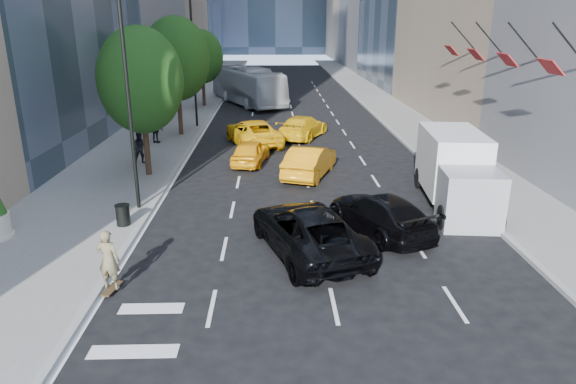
{
  "coord_description": "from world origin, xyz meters",
  "views": [
    {
      "loc": [
        -0.7,
        -16.86,
        7.76
      ],
      "look_at": [
        -0.16,
        1.55,
        1.6
      ],
      "focal_mm": 32.0,
      "sensor_mm": 36.0,
      "label": 1
    }
  ],
  "objects_px": {
    "skateboarder": "(109,264)",
    "city_bus": "(247,86)",
    "black_sedan_lincoln": "(308,230)",
    "box_truck": "(456,171)",
    "black_sedan_mercedes": "(380,214)",
    "trash_can": "(123,215)"
  },
  "relations": [
    {
      "from": "city_bus",
      "to": "trash_can",
      "type": "height_order",
      "value": "city_bus"
    },
    {
      "from": "skateboarder",
      "to": "city_bus",
      "type": "bearing_deg",
      "value": -82.76
    },
    {
      "from": "skateboarder",
      "to": "black_sedan_mercedes",
      "type": "xyz_separation_m",
      "value": [
        8.95,
        4.35,
        -0.18
      ]
    },
    {
      "from": "black_sedan_mercedes",
      "to": "black_sedan_lincoln",
      "type": "bearing_deg",
      "value": 7.82
    },
    {
      "from": "black_sedan_lincoln",
      "to": "box_truck",
      "type": "distance_m",
      "value": 8.21
    },
    {
      "from": "skateboarder",
      "to": "city_bus",
      "type": "distance_m",
      "value": 36.96
    },
    {
      "from": "skateboarder",
      "to": "trash_can",
      "type": "bearing_deg",
      "value": -67.73
    },
    {
      "from": "skateboarder",
      "to": "black_sedan_mercedes",
      "type": "height_order",
      "value": "skateboarder"
    },
    {
      "from": "black_sedan_lincoln",
      "to": "black_sedan_mercedes",
      "type": "xyz_separation_m",
      "value": [
        2.85,
        1.71,
        -0.08
      ]
    },
    {
      "from": "box_truck",
      "to": "trash_can",
      "type": "height_order",
      "value": "box_truck"
    },
    {
      "from": "city_bus",
      "to": "box_truck",
      "type": "bearing_deg",
      "value": -94.68
    },
    {
      "from": "black_sedan_mercedes",
      "to": "trash_can",
      "type": "distance_m",
      "value": 9.98
    },
    {
      "from": "box_truck",
      "to": "city_bus",
      "type": "bearing_deg",
      "value": 114.86
    },
    {
      "from": "city_bus",
      "to": "black_sedan_lincoln",
      "type": "bearing_deg",
      "value": -107.9
    },
    {
      "from": "skateboarder",
      "to": "black_sedan_lincoln",
      "type": "relative_size",
      "value": 0.31
    },
    {
      "from": "skateboarder",
      "to": "black_sedan_mercedes",
      "type": "relative_size",
      "value": 0.36
    },
    {
      "from": "black_sedan_lincoln",
      "to": "black_sedan_mercedes",
      "type": "bearing_deg",
      "value": -166.92
    },
    {
      "from": "black_sedan_lincoln",
      "to": "city_bus",
      "type": "bearing_deg",
      "value": -101.69
    },
    {
      "from": "city_bus",
      "to": "trash_can",
      "type": "distance_m",
      "value": 32.08
    },
    {
      "from": "skateboarder",
      "to": "black_sedan_lincoln",
      "type": "distance_m",
      "value": 6.65
    },
    {
      "from": "black_sedan_lincoln",
      "to": "box_truck",
      "type": "height_order",
      "value": "box_truck"
    },
    {
      "from": "black_sedan_lincoln",
      "to": "trash_can",
      "type": "distance_m",
      "value": 7.49
    }
  ]
}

